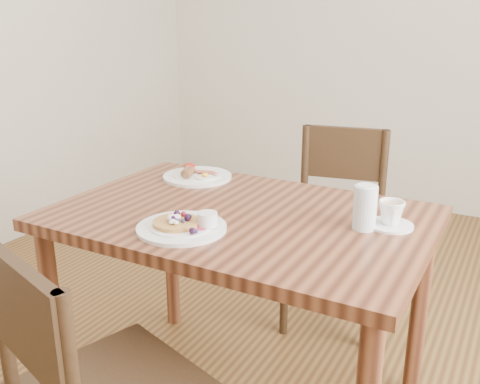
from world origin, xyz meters
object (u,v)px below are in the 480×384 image
(breakfast_plate, at_px, (196,175))
(water_glass, at_px, (365,208))
(pancake_plate, at_px, (183,225))
(teacup_saucer, at_px, (391,215))
(dining_table, at_px, (240,240))
(chair_far, at_px, (337,217))

(breakfast_plate, bearing_deg, water_glass, -15.45)
(pancake_plate, xyz_separation_m, teacup_saucer, (0.54, 0.33, 0.02))
(dining_table, bearing_deg, water_glass, 8.15)
(water_glass, bearing_deg, dining_table, -171.85)
(pancake_plate, distance_m, breakfast_plate, 0.54)
(dining_table, relative_size, pancake_plate, 4.44)
(pancake_plate, bearing_deg, water_glass, 29.80)
(breakfast_plate, bearing_deg, teacup_saucer, -10.27)
(pancake_plate, bearing_deg, teacup_saucer, 31.42)
(breakfast_plate, xyz_separation_m, water_glass, (0.73, -0.20, 0.06))
(dining_table, xyz_separation_m, chair_far, (0.08, 0.76, -0.16))
(chair_far, height_order, pancake_plate, chair_far)
(water_glass, bearing_deg, chair_far, 113.84)
(dining_table, distance_m, teacup_saucer, 0.49)
(dining_table, relative_size, breakfast_plate, 4.44)
(dining_table, bearing_deg, breakfast_plate, 142.71)
(pancake_plate, height_order, breakfast_plate, pancake_plate)
(dining_table, bearing_deg, teacup_saucer, 13.99)
(water_glass, bearing_deg, teacup_saucer, 41.47)
(teacup_saucer, distance_m, water_glass, 0.09)
(chair_far, relative_size, water_glass, 6.55)
(breakfast_plate, relative_size, teacup_saucer, 1.93)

